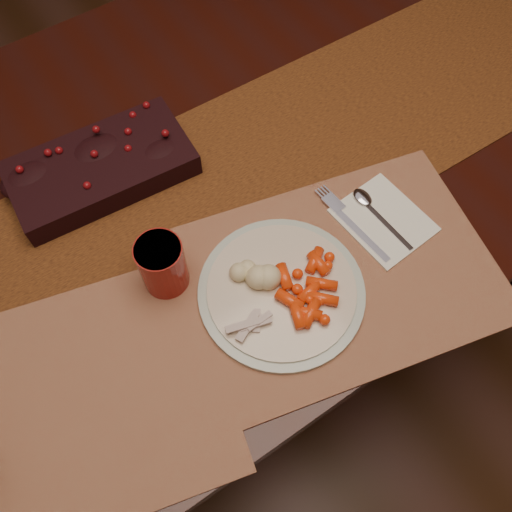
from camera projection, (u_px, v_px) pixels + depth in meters
floor at (222, 312)px, 1.68m from camera, size 5.00×5.00×0.00m
dining_table at (213, 255)px, 1.35m from camera, size 1.80×1.00×0.75m
table_runner at (244, 176)px, 1.00m from camera, size 1.88×0.42×0.00m
centerpiece at (100, 165)px, 0.97m from camera, size 0.33×0.19×0.06m
placemat_main at (344, 272)px, 0.91m from camera, size 0.57×0.47×0.00m
placemat_second at (56, 409)px, 0.80m from camera, size 0.57×0.48×0.00m
dinner_plate at (281, 291)px, 0.88m from camera, size 0.31×0.31×0.02m
baby_carrots at (305, 288)px, 0.86m from camera, size 0.14×0.13×0.02m
mashed_potatoes at (253, 272)px, 0.86m from camera, size 0.08×0.08×0.04m
turkey_shreds at (253, 328)px, 0.83m from camera, size 0.08×0.07×0.01m
napkin at (383, 220)px, 0.95m from camera, size 0.14×0.16×0.01m
fork at (355, 227)px, 0.94m from camera, size 0.04×0.16×0.00m
spoon at (381, 218)px, 0.95m from camera, size 0.03×0.14×0.00m
red_cup at (162, 265)px, 0.85m from camera, size 0.08×0.08×0.10m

